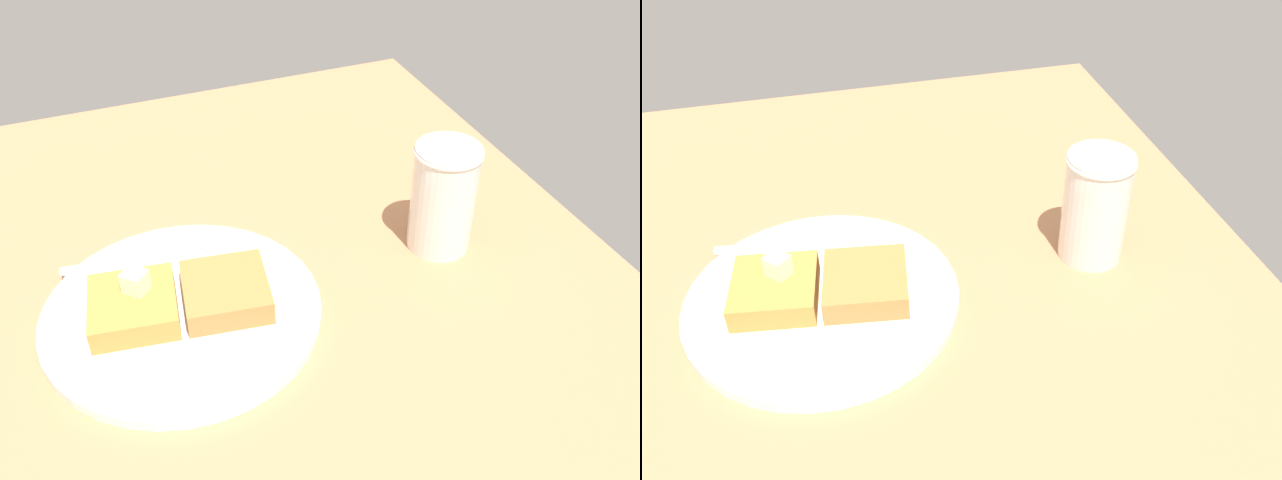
# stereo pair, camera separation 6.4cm
# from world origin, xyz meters

# --- Properties ---
(table_surface) EXTENTS (0.95, 0.95, 0.02)m
(table_surface) POSITION_xyz_m (0.00, 0.00, 0.01)
(table_surface) COLOR #B2764F
(table_surface) RESTS_ON ground
(plate) EXTENTS (0.25, 0.25, 0.01)m
(plate) POSITION_xyz_m (0.06, 0.05, 0.02)
(plate) COLOR white
(plate) RESTS_ON table_surface
(toast_slice_left) EXTENTS (0.08, 0.09, 0.02)m
(toast_slice_left) POSITION_xyz_m (0.02, 0.05, 0.04)
(toast_slice_left) COLOR #B67E37
(toast_slice_left) RESTS_ON plate
(toast_slice_middle) EXTENTS (0.08, 0.09, 0.02)m
(toast_slice_middle) POSITION_xyz_m (0.10, 0.04, 0.04)
(toast_slice_middle) COLOR #AC7239
(toast_slice_middle) RESTS_ON plate
(butter_pat_primary) EXTENTS (0.03, 0.03, 0.02)m
(butter_pat_primary) POSITION_xyz_m (0.02, 0.06, 0.06)
(butter_pat_primary) COLOR #F0F0C6
(butter_pat_primary) RESTS_ON toast_slice_left
(fork) EXTENTS (0.16, 0.04, 0.00)m
(fork) POSITION_xyz_m (0.05, 0.13, 0.03)
(fork) COLOR silver
(fork) RESTS_ON plate
(syrup_jar) EXTENTS (0.06, 0.06, 0.11)m
(syrup_jar) POSITION_xyz_m (0.32, 0.06, 0.07)
(syrup_jar) COLOR #562908
(syrup_jar) RESTS_ON table_surface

